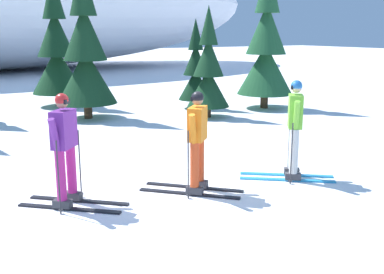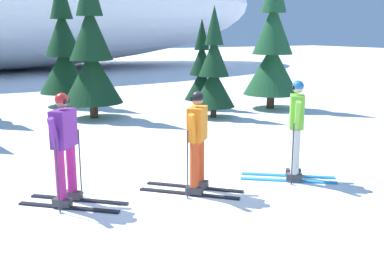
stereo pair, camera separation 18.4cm
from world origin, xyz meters
name	(u,v)px [view 1 (the left image)]	position (x,y,z in m)	size (l,w,h in m)	color
ground_plane	(177,186)	(0.00, 0.00, 0.00)	(120.00, 120.00, 0.00)	white
skier_purple_jacket	(65,147)	(-1.93, 0.04, 0.94)	(1.54, 1.47, 1.77)	black
skier_lime_jacket	(294,128)	(2.04, -0.72, 0.95)	(1.61, 1.39, 1.83)	#2893CC
skier_orange_jacket	(197,140)	(0.14, -0.46, 0.90)	(1.53, 1.55, 1.72)	black
pine_tree_center_left	(56,51)	(0.69, 10.13, 1.98)	(1.82, 1.82, 4.72)	#47301E
pine_tree_center	(85,54)	(0.78, 7.17, 2.00)	(1.84, 1.84, 4.77)	#47301E
pine_tree_center_right	(208,72)	(4.12, 5.42, 1.44)	(1.33, 1.33, 3.45)	#47301E
pine_tree_right	(196,71)	(4.70, 7.16, 1.30)	(1.20, 1.20, 3.11)	#47301E
pine_tree_far_right	(266,48)	(6.82, 5.95, 2.10)	(1.94, 1.94, 5.02)	#47301E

